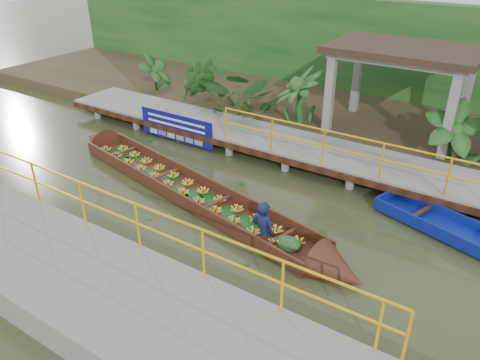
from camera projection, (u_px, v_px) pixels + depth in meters
The scene contains 10 objects.
ground at pixel (202, 199), 12.29m from camera, with size 80.00×80.00×0.00m, color #2D3118.
land_strip at pixel (322, 111), 17.72m from camera, with size 30.00×8.00×0.45m, color #332A19.
far_dock at pixel (269, 140), 14.58m from camera, with size 16.00×2.06×1.66m.
near_dock at pixel (106, 297), 8.56m from camera, with size 18.00×2.40×1.73m.
pavilion at pixel (404, 59), 14.16m from camera, with size 4.40×3.00×3.00m.
foliage_backdrop at pixel (352, 51), 18.73m from camera, with size 30.00×0.80×4.00m, color #144019.
vendor_boat at pixel (196, 192), 12.19m from camera, with size 10.58×3.21×2.11m.
moored_blue_boat at pixel (474, 240), 10.39m from camera, with size 3.60×1.87×0.83m.
blue_banner at pixel (176, 128), 15.28m from camera, with size 2.93×0.04×0.92m.
tropical_plants at pixel (292, 93), 15.63m from camera, with size 14.61×1.61×2.01m.
Camera 1 is at (6.64, -8.33, 6.21)m, focal length 35.00 mm.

